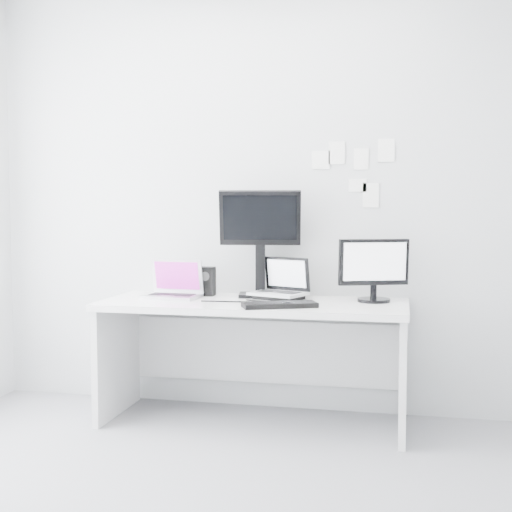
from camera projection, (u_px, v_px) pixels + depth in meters
name	position (u px, v px, depth m)	size (l,w,h in m)	color
back_wall	(265.00, 197.00, 4.36)	(3.60, 3.60, 0.00)	#BABCBF
desk	(253.00, 362.00, 4.08)	(1.80, 0.70, 0.73)	white
macbook	(171.00, 278.00, 4.18)	(0.33, 0.25, 0.25)	silver
speaker	(207.00, 281.00, 4.32)	(0.09, 0.09, 0.18)	black
dell_laptop	(278.00, 278.00, 4.14)	(0.31, 0.24, 0.26)	#A8ABB0
rear_monitor	(260.00, 242.00, 4.24)	(0.50, 0.18, 0.68)	black
samsung_monitor	(374.00, 269.00, 4.02)	(0.42, 0.19, 0.38)	black
keyboard	(280.00, 305.00, 3.81)	(0.41, 0.15, 0.03)	black
mouse	(288.00, 305.00, 3.80)	(0.10, 0.06, 0.03)	black
wall_note_0	(337.00, 153.00, 4.24)	(0.10, 0.00, 0.14)	white
wall_note_1	(361.00, 159.00, 4.21)	(0.09, 0.00, 0.13)	white
wall_note_2	(386.00, 150.00, 4.17)	(0.10, 0.00, 0.14)	white
wall_note_3	(358.00, 185.00, 4.22)	(0.11, 0.00, 0.08)	white
wall_note_4	(321.00, 160.00, 4.26)	(0.11, 0.00, 0.11)	white
wall_note_5	(371.00, 195.00, 4.21)	(0.10, 0.00, 0.15)	white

